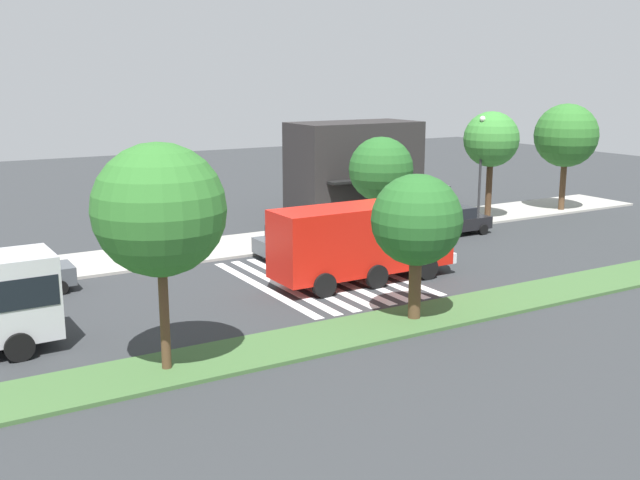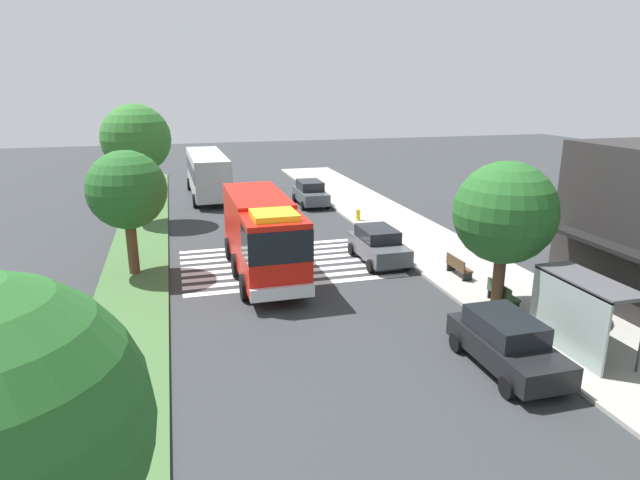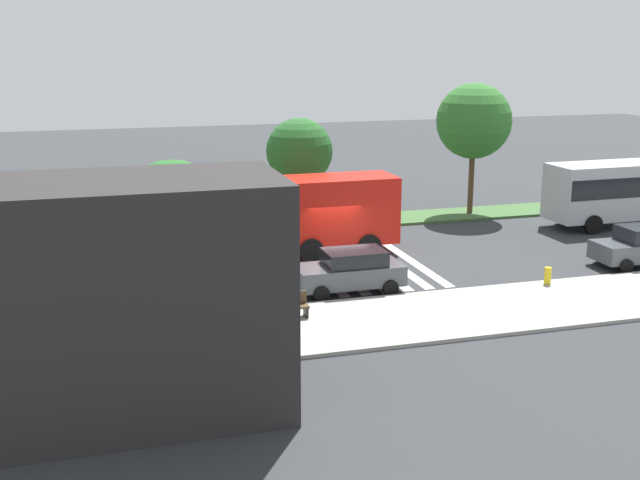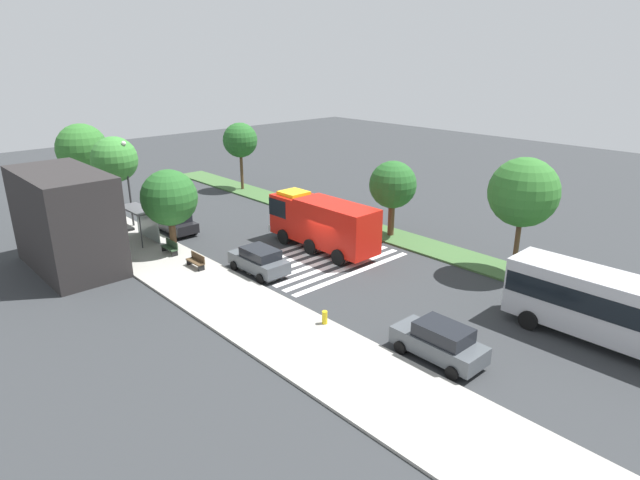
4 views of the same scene
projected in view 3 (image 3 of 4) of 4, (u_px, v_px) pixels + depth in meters
The scene contains 16 objects.
ground_plane at pixel (335, 261), 36.17m from camera, with size 120.00×120.00×0.00m, color #2D3033.
sidewalk at pixel (403, 318), 28.53m from camera, with size 60.00×5.01×0.14m, color #9E9B93.
median_strip at pixel (295, 225), 42.85m from camera, with size 60.00×3.00×0.14m, color #3D6033.
crosswalk at pixel (339, 261), 36.22m from camera, with size 6.75×10.24×0.01m.
fire_truck at pixel (296, 212), 36.56m from camera, with size 9.06×2.88×3.71m.
parked_car_mid at pixel (350, 271), 31.57m from camera, with size 4.28×2.08×1.71m.
parked_car_east at pixel (61, 295), 28.58m from camera, with size 4.38×2.07×1.69m.
transit_bus at pixel (638, 187), 42.94m from camera, with size 10.33×3.01×3.43m.
bus_stop_shelter at pixel (63, 289), 25.95m from camera, with size 3.50×1.40×2.46m.
bench_near_shelter at pixel (188, 315), 27.35m from camera, with size 1.60×0.50×0.90m.
bench_west_of_shelter at pixel (286, 306), 28.29m from camera, with size 1.60×0.50×0.90m.
storefront_building at pixel (118, 300), 20.72m from camera, with size 8.68×5.14×6.38m.
sidewalk_tree_far_west at pixel (173, 217), 26.84m from camera, with size 3.85×3.85×5.78m.
median_tree_far_west at pixel (474, 121), 44.37m from camera, with size 4.22×4.22×7.35m.
median_tree_west at pixel (299, 152), 41.95m from camera, with size 3.53×3.53×5.69m.
fire_hydrant at pixel (548, 276), 32.23m from camera, with size 0.28×0.28×0.70m, color gold.
Camera 3 is at (10.44, 33.24, 9.79)m, focal length 44.61 mm.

